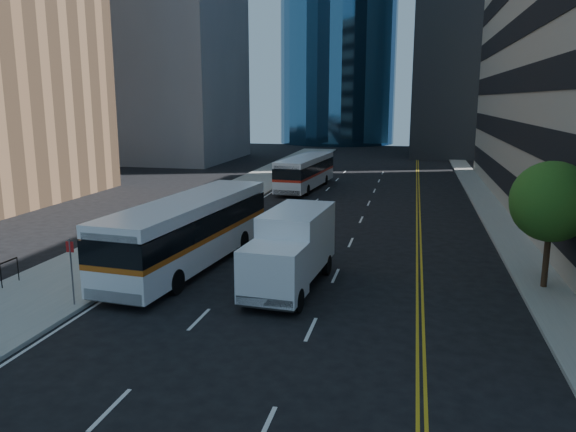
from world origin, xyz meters
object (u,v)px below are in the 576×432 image
object	(u,v)px
bus_front	(190,230)
bus_rear	(306,171)
box_truck	(291,249)
street_tree	(552,202)

from	to	relation	value
bus_front	bus_rear	xyz separation A→B (m)	(0.83, 23.70, -0.20)
bus_rear	box_truck	size ratio (longest dim) A/B	1.65
bus_front	bus_rear	bearing A→B (deg)	93.23
street_tree	box_truck	world-z (taller)	street_tree
street_tree	bus_front	xyz separation A→B (m)	(-15.24, 0.03, -1.92)
bus_front	bus_rear	distance (m)	23.71
bus_front	box_truck	bearing A→B (deg)	-15.92
bus_rear	bus_front	bearing A→B (deg)	-87.00
street_tree	bus_rear	bearing A→B (deg)	121.27
street_tree	box_truck	size ratio (longest dim) A/B	0.77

